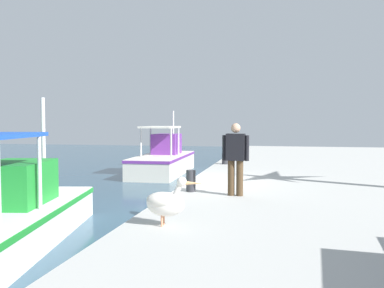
{
  "coord_description": "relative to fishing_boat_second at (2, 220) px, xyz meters",
  "views": [
    {
      "loc": [
        -11.2,
        -2.54,
        2.51
      ],
      "look_at": [
        4.47,
        0.78,
        1.64
      ],
      "focal_mm": 38.23,
      "sensor_mm": 36.0,
      "label": 1
    }
  ],
  "objects": [
    {
      "name": "quay_pier",
      "position": [
        4.19,
        -7.79,
        -0.18
      ],
      "size": [
        36.0,
        10.0,
        0.8
      ],
      "primitive_type": "cube",
      "color": "#B2B2AD",
      "rests_on": "ground"
    },
    {
      "name": "fishing_boat_second",
      "position": [
        0.0,
        0.0,
        0.0
      ],
      "size": [
        6.53,
        3.2,
        3.11
      ],
      "color": "white",
      "rests_on": "ground"
    },
    {
      "name": "fishing_boat_third",
      "position": [
        11.97,
        0.1,
        0.08
      ],
      "size": [
        5.94,
        2.23,
        3.09
      ],
      "color": "silver",
      "rests_on": "ground"
    },
    {
      "name": "pelican",
      "position": [
        -0.61,
        -3.53,
        0.62
      ],
      "size": [
        0.38,
        0.95,
        0.82
      ],
      "color": "tan",
      "rests_on": "quay_pier"
    },
    {
      "name": "fisherman_standing",
      "position": [
        2.39,
        -4.37,
        1.15
      ],
      "size": [
        0.27,
        0.62,
        1.68
      ],
      "color": "#4C3823",
      "rests_on": "quay_pier"
    },
    {
      "name": "mooring_bollard_third",
      "position": [
        2.73,
        -3.24,
        0.48
      ],
      "size": [
        0.23,
        0.23,
        0.53
      ],
      "primitive_type": "cylinder",
      "color": "#333338",
      "rests_on": "quay_pier"
    },
    {
      "name": "mooring_bollard_fourth",
      "position": [
        9.38,
        -3.24,
        0.43
      ],
      "size": [
        0.28,
        0.28,
        0.43
      ],
      "primitive_type": "cylinder",
      "color": "#333338",
      "rests_on": "quay_pier"
    }
  ]
}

